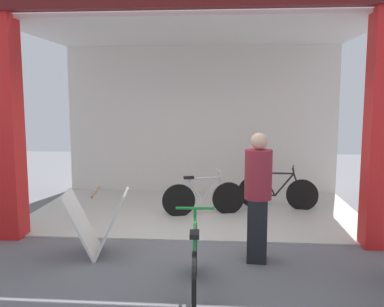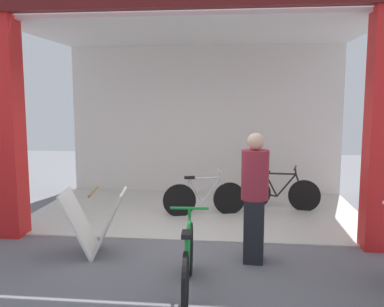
# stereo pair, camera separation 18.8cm
# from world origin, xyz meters

# --- Properties ---
(ground_plane) EXTENTS (19.38, 19.38, 0.00)m
(ground_plane) POSITION_xyz_m (0.00, 0.00, 0.00)
(ground_plane) COLOR slate
(ground_plane) RESTS_ON ground
(shop_facade) EXTENTS (5.89, 3.52, 3.79)m
(shop_facade) POSITION_xyz_m (0.00, 1.69, 2.05)
(shop_facade) COLOR beige
(shop_facade) RESTS_ON ground
(bicycle_inside_0) EXTENTS (1.43, 0.41, 0.80)m
(bicycle_inside_0) POSITION_xyz_m (1.47, 1.89, 0.32)
(bicycle_inside_0) COLOR black
(bicycle_inside_0) RESTS_ON ground
(bicycle_inside_1) EXTENTS (1.40, 0.48, 0.79)m
(bicycle_inside_1) POSITION_xyz_m (0.16, 1.33, 0.32)
(bicycle_inside_1) COLOR black
(bicycle_inside_1) RESTS_ON ground
(bicycle_parked_0) EXTENTS (0.42, 1.53, 0.84)m
(bicycle_parked_0) POSITION_xyz_m (0.22, -1.58, 0.34)
(bicycle_parked_0) COLOR black
(bicycle_parked_0) RESTS_ON ground
(sandwich_board_sign) EXTENTS (0.86, 0.69, 0.85)m
(sandwich_board_sign) POSITION_xyz_m (-1.12, -0.60, 0.42)
(sandwich_board_sign) COLOR silver
(sandwich_board_sign) RESTS_ON ground
(pedestrian_2) EXTENTS (0.36, 0.36, 1.60)m
(pedestrian_2) POSITION_xyz_m (0.92, -0.63, 0.82)
(pedestrian_2) COLOR black
(pedestrian_2) RESTS_ON ground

